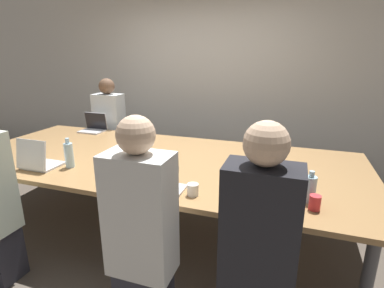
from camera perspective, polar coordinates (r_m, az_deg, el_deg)
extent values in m
plane|color=brown|center=(3.29, -6.27, -15.38)|extent=(24.00, 24.00, 0.00)
cube|color=beige|center=(4.57, 3.39, 12.39)|extent=(12.00, 0.06, 2.80)
cube|color=#9E7547|center=(2.97, -6.72, -3.07)|extent=(3.91, 1.66, 0.04)
cylinder|color=#4C4C51|center=(2.38, 30.42, -21.40)|extent=(0.08, 0.08, 0.73)
cylinder|color=#4C4C51|center=(4.57, -23.42, -2.29)|extent=(0.08, 0.08, 0.73)
cylinder|color=#4C4C51|center=(3.49, 26.55, -8.47)|extent=(0.08, 0.08, 0.73)
cube|color=gray|center=(2.16, 14.43, -10.52)|extent=(0.36, 0.21, 0.02)
cube|color=gray|center=(2.03, 14.45, -8.73)|extent=(0.36, 0.07, 0.21)
cube|color=#0F1933|center=(2.04, 14.47, -8.68)|extent=(0.36, 0.07, 0.21)
cube|color=#232328|center=(1.70, 12.77, -16.27)|extent=(0.40, 0.24, 0.77)
sphere|color=beige|center=(1.49, 13.99, 0.05)|extent=(0.23, 0.23, 0.23)
cylinder|color=red|center=(2.14, 22.35, -10.30)|extent=(0.07, 0.07, 0.10)
cylinder|color=#ADD1E0|center=(2.22, 21.56, -8.01)|extent=(0.08, 0.08, 0.18)
cylinder|color=#ADD1E0|center=(2.18, 21.88, -5.32)|extent=(0.04, 0.04, 0.04)
cube|color=silver|center=(3.05, -26.48, -3.64)|extent=(0.30, 0.26, 0.02)
cube|color=silver|center=(2.93, -28.40, -1.81)|extent=(0.31, 0.06, 0.26)
cube|color=silver|center=(2.94, -28.24, -1.79)|extent=(0.30, 0.06, 0.25)
cylinder|color=#ADD1E0|center=(2.90, -22.37, -2.02)|extent=(0.08, 0.08, 0.22)
cylinder|color=#ADD1E0|center=(2.86, -22.67, 0.56)|extent=(0.04, 0.04, 0.05)
cube|color=silver|center=(4.13, -18.51, 2.31)|extent=(0.31, 0.22, 0.02)
cube|color=silver|center=(4.19, -17.79, 4.24)|extent=(0.32, 0.04, 0.22)
cube|color=black|center=(4.18, -17.87, 4.19)|extent=(0.31, 0.04, 0.22)
cube|color=#2D2D38|center=(4.57, -14.85, -3.26)|extent=(0.32, 0.24, 0.45)
cube|color=silver|center=(4.41, -15.44, 4.19)|extent=(0.40, 0.24, 0.77)
sphere|color=brown|center=(4.33, -15.95, 10.54)|extent=(0.22, 0.22, 0.22)
cube|color=silver|center=(2.28, -5.38, -8.47)|extent=(0.30, 0.22, 0.02)
cube|color=silver|center=(2.15, -6.59, -6.65)|extent=(0.31, 0.05, 0.22)
cube|color=black|center=(2.16, -6.46, -6.59)|extent=(0.30, 0.05, 0.22)
cube|color=silver|center=(1.84, -9.83, -13.25)|extent=(0.40, 0.24, 0.77)
sphere|color=beige|center=(1.65, -10.68, 1.72)|extent=(0.22, 0.22, 0.22)
cylinder|color=white|center=(2.18, 0.17, -8.68)|extent=(0.08, 0.08, 0.09)
cube|color=black|center=(2.73, -7.61, -3.90)|extent=(0.08, 0.16, 0.05)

